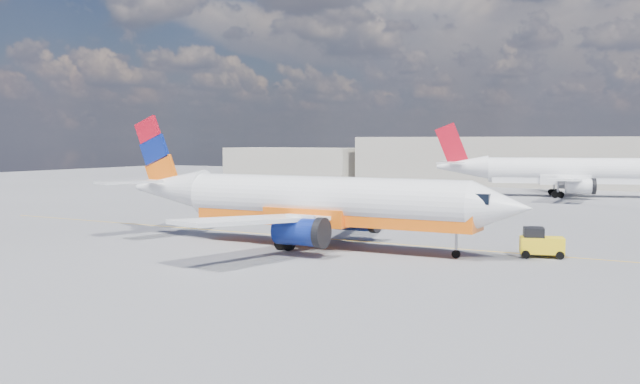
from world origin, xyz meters
The scene contains 8 objects.
ground centered at (0.00, 0.00, 0.00)m, with size 240.00×240.00×0.00m, color #5E5E63.
taxi_line centered at (0.00, 3.00, 0.01)m, with size 70.00×0.15×0.01m, color yellow.
terminal_main centered at (5.00, 75.00, 4.00)m, with size 70.00×14.00×8.00m, color beige.
terminal_annex centered at (-45.00, 72.00, 3.00)m, with size 26.00×10.00×6.00m, color beige.
main_jet centered at (0.79, -1.06, 3.17)m, with size 31.35×24.81×9.51m.
second_jet centered at (7.84, 53.47, 3.29)m, with size 32.60×24.82×9.87m.
gse_tug centered at (15.73, 2.17, 0.91)m, with size 3.00×2.36×1.92m.
traffic_cone centered at (-4.25, 3.40, 0.29)m, with size 0.43×0.43×0.60m.
Camera 1 is at (25.36, -44.05, 7.47)m, focal length 40.00 mm.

